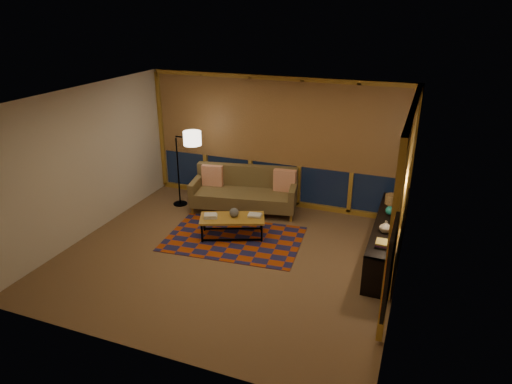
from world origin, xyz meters
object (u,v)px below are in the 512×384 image
(sofa, at_px, (244,191))
(floor_lamp, at_px, (178,168))
(bookshelf, at_px, (385,239))
(coffee_table, at_px, (232,227))

(sofa, distance_m, floor_lamp, 1.48)
(sofa, xyz_separation_m, bookshelf, (2.93, -0.88, -0.11))
(coffee_table, bearing_deg, floor_lamp, 128.01)
(sofa, relative_size, floor_lamp, 1.29)
(coffee_table, relative_size, bookshelf, 0.45)
(coffee_table, bearing_deg, bookshelf, -16.10)
(sofa, bearing_deg, bookshelf, -27.43)
(sofa, height_order, bookshelf, sofa)
(coffee_table, bearing_deg, sofa, 79.57)
(coffee_table, relative_size, floor_lamp, 0.71)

